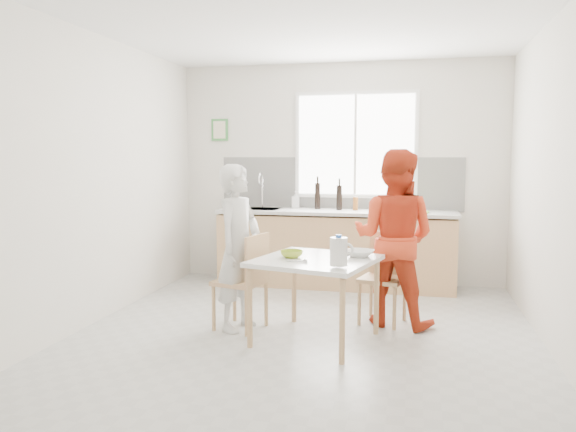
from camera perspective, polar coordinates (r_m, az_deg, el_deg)
name	(u,v)px	position (r m, az deg, el deg)	size (l,w,h in m)	color
ground	(304,336)	(5.02, 1.64, -12.04)	(4.50, 4.50, 0.00)	#B7B7B2
room_shell	(305,147)	(4.78, 1.70, 7.06)	(4.50, 4.50, 4.50)	silver
window	(356,145)	(6.95, 6.88, 7.18)	(1.50, 0.06, 1.30)	white
backsplash	(339,184)	(6.99, 5.20, 3.30)	(3.00, 0.02, 0.65)	white
picture_frame	(220,130)	(7.35, -6.96, 8.68)	(0.22, 0.03, 0.28)	#439546
kitchen_counter	(335,252)	(6.80, 4.78, -3.62)	(2.84, 0.64, 1.37)	tan
dining_table	(316,267)	(4.74, 2.82, -5.20)	(1.12, 1.12, 0.71)	white
chair_left	(246,277)	(5.09, -4.26, -6.21)	(0.49, 0.49, 0.87)	tan
chair_far	(385,273)	(5.40, 9.81, -5.73)	(0.48, 0.48, 0.85)	tan
person_white	(239,247)	(5.08, -5.05, -3.18)	(0.55, 0.36, 1.49)	silver
person_red	(394,238)	(5.27, 10.72, -2.19)	(0.79, 0.62, 1.63)	red
bowl_green	(292,254)	(4.76, 0.38, -3.88)	(0.19, 0.19, 0.06)	#9AB72A
bowl_white	(360,253)	(4.84, 7.29, -3.78)	(0.24, 0.24, 0.06)	white
milk_jug	(339,251)	(4.33, 5.21, -3.59)	(0.19, 0.14, 0.24)	white
green_box	(339,249)	(4.94, 5.23, -3.38)	(0.10, 0.10, 0.09)	#8DB529
spoon	(295,261)	(4.57, 0.76, -4.58)	(0.01, 0.01, 0.16)	#A5A5AA
cutting_board	(413,212)	(6.60, 12.56, 0.41)	(0.35, 0.25, 0.01)	#7DC82E
wine_bottle_a	(318,196)	(6.86, 3.02, 2.05)	(0.07, 0.07, 0.32)	black
wine_bottle_b	(339,197)	(6.76, 5.23, 1.89)	(0.07, 0.07, 0.30)	black
jar_amber	(355,204)	(6.74, 6.86, 1.26)	(0.06, 0.06, 0.16)	#92521F
soap_bottle	(295,200)	(6.99, 0.77, 1.69)	(0.10, 0.10, 0.21)	#999999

